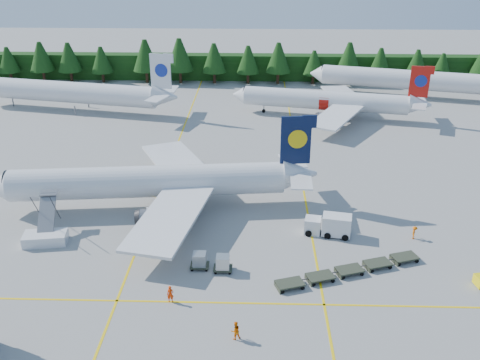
{
  "coord_description": "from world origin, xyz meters",
  "views": [
    {
      "loc": [
        -0.79,
        -47.7,
        32.17
      ],
      "look_at": [
        -2.7,
        14.79,
        3.5
      ],
      "focal_mm": 40.0,
      "sensor_mm": 36.0,
      "label": 1
    }
  ],
  "objects_px": {
    "airstairs": "(46,234)",
    "airliner_navy": "(143,182)",
    "airliner_red": "(321,100)",
    "service_truck": "(328,225)"
  },
  "relations": [
    {
      "from": "airliner_navy",
      "to": "airstairs",
      "type": "relative_size",
      "value": 5.87
    },
    {
      "from": "airstairs",
      "to": "service_truck",
      "type": "relative_size",
      "value": 1.24
    },
    {
      "from": "airliner_navy",
      "to": "airliner_red",
      "type": "distance_m",
      "value": 47.53
    },
    {
      "from": "airliner_red",
      "to": "service_truck",
      "type": "xyz_separation_m",
      "value": [
        -3.98,
        -45.43,
        -1.95
      ]
    },
    {
      "from": "airliner_navy",
      "to": "airstairs",
      "type": "bearing_deg",
      "value": -143.81
    },
    {
      "from": "airliner_navy",
      "to": "service_truck",
      "type": "relative_size",
      "value": 7.27
    },
    {
      "from": "airliner_red",
      "to": "airstairs",
      "type": "height_order",
      "value": "airliner_red"
    },
    {
      "from": "airstairs",
      "to": "airliner_navy",
      "type": "bearing_deg",
      "value": 33.75
    },
    {
      "from": "service_truck",
      "to": "airstairs",
      "type": "bearing_deg",
      "value": -164.72
    },
    {
      "from": "airliner_red",
      "to": "service_truck",
      "type": "distance_m",
      "value": 45.65
    }
  ]
}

